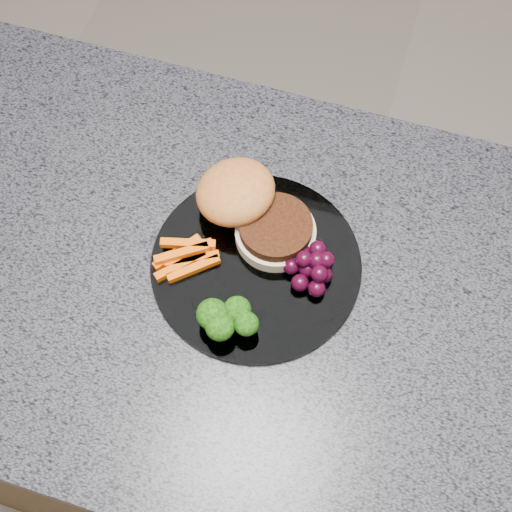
{
  "coord_description": "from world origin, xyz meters",
  "views": [
    {
      "loc": [
        0.02,
        -0.34,
        1.69
      ],
      "look_at": [
        -0.09,
        0.03,
        0.93
      ],
      "focal_mm": 50.0,
      "sensor_mm": 36.0,
      "label": 1
    }
  ],
  "objects_px": {
    "island_cabinet": "(302,408)",
    "plate": "(256,264)",
    "burger": "(250,208)",
    "grape_bunch": "(313,266)"
  },
  "relations": [
    {
      "from": "plate",
      "to": "grape_bunch",
      "type": "bearing_deg",
      "value": 7.06
    },
    {
      "from": "island_cabinet",
      "to": "burger",
      "type": "height_order",
      "value": "burger"
    },
    {
      "from": "island_cabinet",
      "to": "plate",
      "type": "xyz_separation_m",
      "value": [
        -0.09,
        0.03,
        0.47
      ]
    },
    {
      "from": "plate",
      "to": "burger",
      "type": "height_order",
      "value": "burger"
    },
    {
      "from": "island_cabinet",
      "to": "grape_bunch",
      "type": "bearing_deg",
      "value": 126.45
    },
    {
      "from": "island_cabinet",
      "to": "plate",
      "type": "distance_m",
      "value": 0.48
    },
    {
      "from": "island_cabinet",
      "to": "grape_bunch",
      "type": "relative_size",
      "value": 18.57
    },
    {
      "from": "burger",
      "to": "grape_bunch",
      "type": "xyz_separation_m",
      "value": [
        0.1,
        -0.05,
        -0.01
      ]
    },
    {
      "from": "island_cabinet",
      "to": "burger",
      "type": "relative_size",
      "value": 6.87
    },
    {
      "from": "island_cabinet",
      "to": "burger",
      "type": "bearing_deg",
      "value": 144.49
    }
  ]
}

